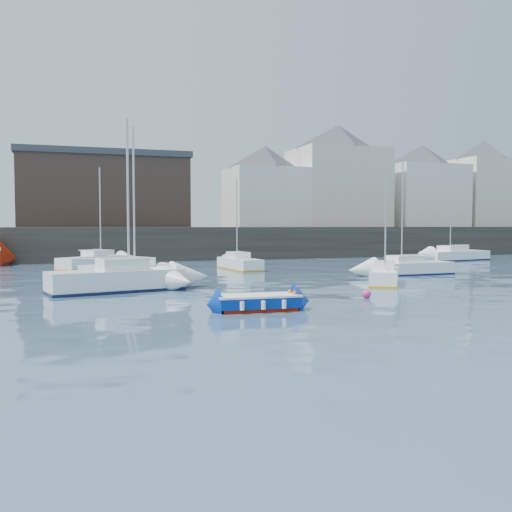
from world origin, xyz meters
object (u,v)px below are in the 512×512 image
object	(u,v)px
sailboat_c	(385,276)
buoy_far	(138,277)
blue_dinghy	(258,302)
sailboat_g	(455,255)
sailboat_a	(117,279)
sailboat_h	(95,262)
sailboat_b	(128,275)
sailboat_d	(408,268)
buoy_near	(282,307)
sailboat_f	(239,263)
buoy_mid	(366,298)

from	to	relation	value
sailboat_c	buoy_far	size ratio (longest dim) A/B	15.35
blue_dinghy	sailboat_g	bearing A→B (deg)	40.80
sailboat_a	sailboat_h	bearing A→B (deg)	90.80
sailboat_b	sailboat_d	xyz separation A→B (m)	(17.77, 0.75, -0.09)
sailboat_b	sailboat_g	distance (m)	32.68
sailboat_a	buoy_near	size ratio (longest dim) A/B	20.41
sailboat_b	sailboat_f	distance (m)	12.05
buoy_mid	sailboat_f	bearing A→B (deg)	91.89
blue_dinghy	sailboat_a	xyz separation A→B (m)	(-4.42, 7.93, 0.25)
sailboat_c	sailboat_h	size ratio (longest dim) A/B	0.79
blue_dinghy	sailboat_d	distance (m)	18.27
blue_dinghy	sailboat_c	bearing A→B (deg)	35.67
sailboat_b	sailboat_c	xyz separation A→B (m)	(13.18, -3.91, -0.09)
buoy_near	sailboat_h	bearing A→B (deg)	104.37
buoy_mid	sailboat_g	bearing A→B (deg)	45.11
sailboat_b	sailboat_g	world-z (taller)	sailboat_g
sailboat_b	buoy_near	xyz separation A→B (m)	(4.85, -10.10, -0.54)
blue_dinghy	sailboat_c	distance (m)	11.79
sailboat_c	buoy_mid	xyz separation A→B (m)	(-3.89, -4.92, -0.45)
sailboat_h	sailboat_b	bearing A→B (deg)	-85.42
sailboat_a	buoy_far	world-z (taller)	sailboat_a
blue_dinghy	sailboat_c	size ratio (longest dim) A/B	0.54
sailboat_a	buoy_near	bearing A→B (deg)	-52.01
sailboat_c	sailboat_f	distance (m)	13.01
sailboat_c	sailboat_f	xyz separation A→B (m)	(-4.46, 12.22, 0.01)
sailboat_c	sailboat_b	bearing A→B (deg)	163.46
sailboat_g	buoy_near	bearing A→B (deg)	-138.71
buoy_far	sailboat_a	bearing A→B (deg)	-104.82
sailboat_a	sailboat_b	world-z (taller)	sailboat_a
sailboat_a	sailboat_g	world-z (taller)	sailboat_g
blue_dinghy	sailboat_b	world-z (taller)	sailboat_b
sailboat_c	sailboat_h	distance (m)	21.96
sailboat_h	sailboat_f	bearing A→B (deg)	-24.88
sailboat_d	buoy_far	distance (m)	17.07
buoy_mid	buoy_far	distance (m)	15.42
buoy_mid	sailboat_c	bearing A→B (deg)	51.67
sailboat_f	sailboat_h	distance (m)	10.75
sailboat_d	sailboat_f	distance (m)	11.79
blue_dinghy	buoy_mid	distance (m)	6.02
sailboat_b	buoy_far	distance (m)	4.37
blue_dinghy	sailboat_h	world-z (taller)	sailboat_h
sailboat_b	buoy_near	distance (m)	11.22
sailboat_a	sailboat_f	xyz separation A→B (m)	(9.54, 11.17, -0.13)
sailboat_g	buoy_mid	world-z (taller)	sailboat_g
sailboat_b	buoy_far	xyz separation A→B (m)	(1.06, 4.21, -0.54)
sailboat_f	buoy_mid	size ratio (longest dim) A/B	16.36
sailboat_g	buoy_near	size ratio (longest dim) A/B	21.03
sailboat_c	sailboat_g	distance (m)	23.55
blue_dinghy	sailboat_b	bearing A→B (deg)	108.49
blue_dinghy	buoy_near	size ratio (longest dim) A/B	7.84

